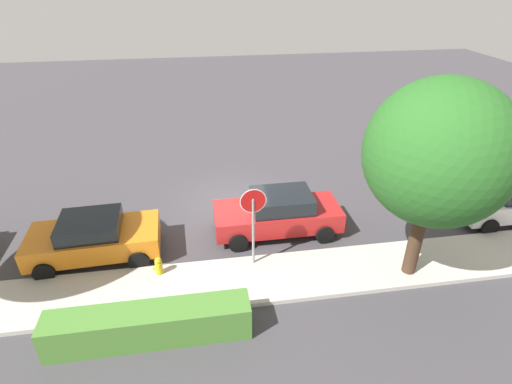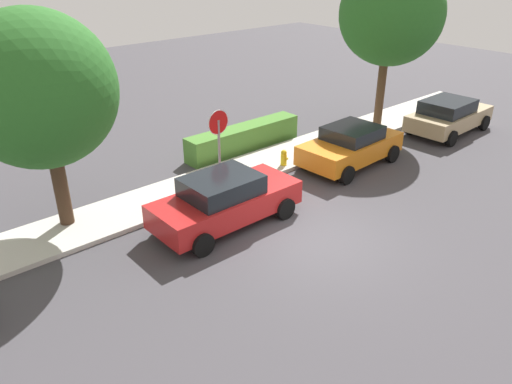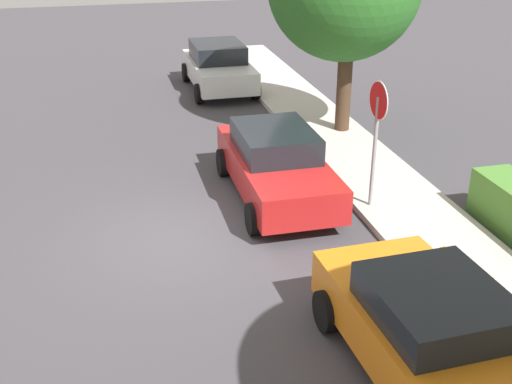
{
  "view_description": "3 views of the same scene",
  "coord_description": "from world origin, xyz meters",
  "px_view_note": "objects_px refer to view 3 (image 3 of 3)",
  "views": [
    {
      "loc": [
        1.23,
        13.68,
        8.25
      ],
      "look_at": [
        -0.65,
        1.68,
        1.37
      ],
      "focal_mm": 28.0,
      "sensor_mm": 36.0,
      "label": 1
    },
    {
      "loc": [
        -8.88,
        -7.74,
        7.24
      ],
      "look_at": [
        -0.56,
        1.81,
        0.93
      ],
      "focal_mm": 35.0,
      "sensor_mm": 36.0,
      "label": 2
    },
    {
      "loc": [
        10.88,
        -1.23,
        5.99
      ],
      "look_at": [
        0.62,
        1.3,
        1.1
      ],
      "focal_mm": 45.0,
      "sensor_mm": 36.0,
      "label": 3
    }
  ],
  "objects_px": {
    "stop_sign": "(377,124)",
    "parked_car_orange": "(431,332)",
    "parked_car_white": "(219,66)",
    "parked_car_red": "(276,164)",
    "fire_hydrant": "(442,265)"
  },
  "relations": [
    {
      "from": "stop_sign",
      "to": "parked_car_red",
      "type": "bearing_deg",
      "value": -123.27
    },
    {
      "from": "parked_car_orange",
      "to": "parked_car_red",
      "type": "bearing_deg",
      "value": -175.74
    },
    {
      "from": "parked_car_orange",
      "to": "parked_car_white",
      "type": "bearing_deg",
      "value": -179.83
    },
    {
      "from": "stop_sign",
      "to": "parked_car_red",
      "type": "xyz_separation_m",
      "value": [
        -1.13,
        -1.73,
        -1.13
      ]
    },
    {
      "from": "stop_sign",
      "to": "parked_car_white",
      "type": "bearing_deg",
      "value": -172.36
    },
    {
      "from": "stop_sign",
      "to": "parked_car_white",
      "type": "height_order",
      "value": "stop_sign"
    },
    {
      "from": "stop_sign",
      "to": "parked_car_white",
      "type": "xyz_separation_m",
      "value": [
        -9.82,
        -1.32,
        -1.11
      ]
    },
    {
      "from": "stop_sign",
      "to": "parked_car_orange",
      "type": "bearing_deg",
      "value": -14.46
    },
    {
      "from": "parked_car_red",
      "to": "parked_car_orange",
      "type": "bearing_deg",
      "value": 4.26
    },
    {
      "from": "stop_sign",
      "to": "fire_hydrant",
      "type": "xyz_separation_m",
      "value": [
        2.89,
        0.06,
        -1.55
      ]
    },
    {
      "from": "parked_car_orange",
      "to": "parked_car_white",
      "type": "distance_m",
      "value": 14.76
    },
    {
      "from": "parked_car_red",
      "to": "fire_hydrant",
      "type": "xyz_separation_m",
      "value": [
        4.02,
        1.78,
        -0.42
      ]
    },
    {
      "from": "stop_sign",
      "to": "parked_car_white",
      "type": "distance_m",
      "value": 9.97
    },
    {
      "from": "parked_car_red",
      "to": "fire_hydrant",
      "type": "height_order",
      "value": "parked_car_red"
    },
    {
      "from": "stop_sign",
      "to": "parked_car_orange",
      "type": "distance_m",
      "value": 5.23
    }
  ]
}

